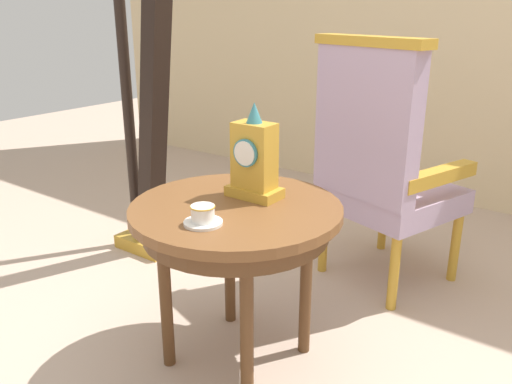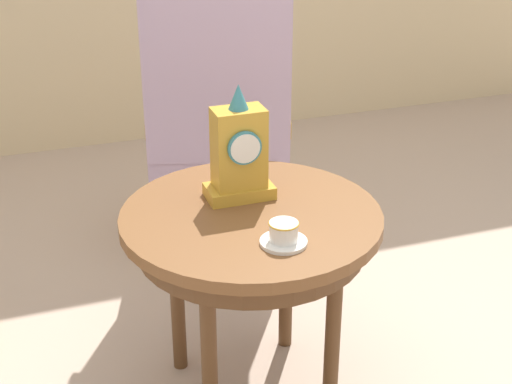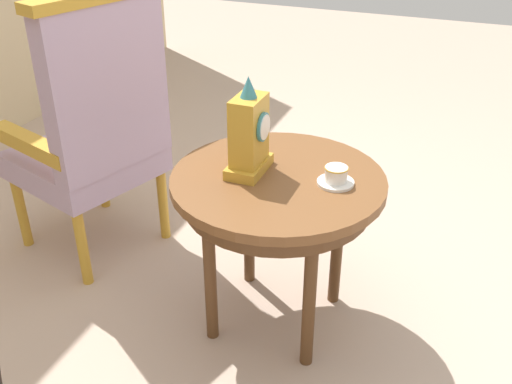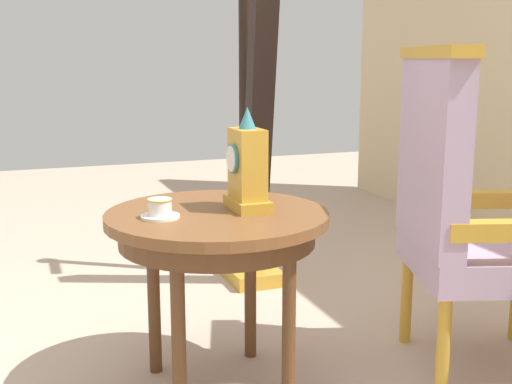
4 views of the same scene
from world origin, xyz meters
The scene contains 4 objects.
side_table centered at (-0.06, 0.03, 0.54)m, with size 0.73×0.73×0.61m.
teacup_left centered at (-0.04, -0.16, 0.64)m, with size 0.12×0.12×0.06m.
mantel_clock centered at (-0.06, 0.13, 0.75)m, with size 0.19×0.11×0.34m.
armchair centered at (0.10, 0.87, 0.59)m, with size 0.68×0.67×1.14m.
Camera 2 is at (-0.67, -1.75, 1.58)m, focal length 53.88 mm.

